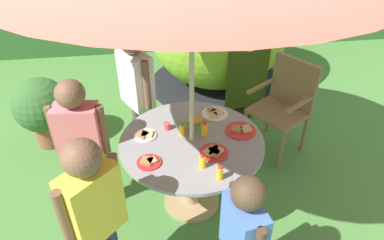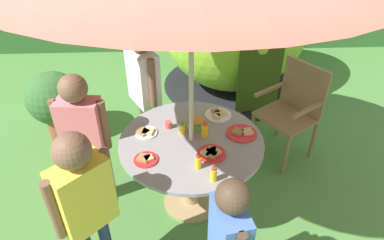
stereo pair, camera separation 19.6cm
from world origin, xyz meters
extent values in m
cube|color=#477A38|center=(0.00, 0.00, -0.01)|extent=(10.00, 10.00, 0.02)
cylinder|color=tan|center=(0.00, 0.00, 0.01)|extent=(0.49, 0.49, 0.03)
cylinder|color=tan|center=(0.00, 0.00, 0.34)|extent=(0.14, 0.14, 0.69)
cylinder|color=gray|center=(0.00, 0.00, 0.70)|extent=(1.15, 1.15, 0.03)
cylinder|color=#B7AD8C|center=(0.00, 0.00, 1.17)|extent=(0.04, 0.04, 2.33)
cylinder|color=brown|center=(0.68, 0.73, 0.22)|extent=(0.04, 0.04, 0.45)
cylinder|color=brown|center=(0.94, 0.34, 0.22)|extent=(0.04, 0.04, 0.45)
cylinder|color=brown|center=(1.02, 0.96, 0.22)|extent=(0.04, 0.04, 0.45)
cylinder|color=brown|center=(1.28, 0.57, 0.22)|extent=(0.04, 0.04, 0.45)
cube|color=brown|center=(0.98, 0.65, 0.46)|extent=(0.66, 0.68, 0.04)
cube|color=brown|center=(1.15, 0.76, 0.74)|extent=(0.31, 0.44, 0.51)
cube|color=brown|center=(0.85, 0.84, 0.68)|extent=(0.40, 0.28, 0.03)
cube|color=brown|center=(1.11, 0.45, 0.68)|extent=(0.40, 0.28, 0.03)
ellipsoid|color=#8CC633|center=(0.68, 2.19, 0.89)|extent=(2.23, 2.08, 1.78)
cylinder|color=black|center=(0.68, 2.19, 0.01)|extent=(2.32, 2.32, 0.01)
cube|color=#314511|center=(0.86, 1.37, 0.49)|extent=(0.53, 0.14, 0.80)
cylinder|color=brown|center=(-1.44, 1.07, 0.13)|extent=(0.28, 0.28, 0.25)
sphere|color=#33602D|center=(-1.44, 1.07, 0.50)|extent=(0.58, 0.58, 0.58)
cylinder|color=brown|center=(-0.46, 0.83, 0.31)|extent=(0.08, 0.08, 0.62)
cylinder|color=brown|center=(-0.39, 0.70, 0.31)|extent=(0.08, 0.08, 0.62)
cube|color=white|center=(-0.42, 0.76, 0.88)|extent=(0.35, 0.41, 0.52)
cylinder|color=brown|center=(-0.52, 0.94, 0.91)|extent=(0.07, 0.07, 0.47)
cylinder|color=brown|center=(-0.33, 0.59, 0.91)|extent=(0.07, 0.07, 0.47)
sphere|color=brown|center=(-0.42, 0.76, 1.26)|extent=(0.23, 0.23, 0.23)
cylinder|color=navy|center=(-0.93, 0.09, 0.29)|extent=(0.08, 0.08, 0.57)
cylinder|color=navy|center=(-0.79, 0.07, 0.29)|extent=(0.08, 0.08, 0.57)
cube|color=#EA727F|center=(-0.86, 0.08, 0.81)|extent=(0.35, 0.21, 0.48)
cylinder|color=brown|center=(-1.05, 0.10, 0.84)|extent=(0.06, 0.06, 0.44)
cylinder|color=brown|center=(-0.68, 0.06, 0.84)|extent=(0.06, 0.06, 0.44)
sphere|color=brown|center=(-0.86, 0.08, 1.17)|extent=(0.22, 0.22, 0.22)
cube|color=yellow|center=(-0.69, -0.66, 0.83)|extent=(0.37, 0.37, 0.49)
cylinder|color=brown|center=(-0.82, -0.79, 0.85)|extent=(0.06, 0.06, 0.44)
cylinder|color=brown|center=(-0.55, -0.53, 0.85)|extent=(0.06, 0.06, 0.44)
sphere|color=brown|center=(-0.69, -0.66, 1.19)|extent=(0.22, 0.22, 0.22)
cube|color=#4C72C6|center=(0.18, -0.90, 0.73)|extent=(0.22, 0.32, 0.44)
cylinder|color=#4C3828|center=(0.15, -0.74, 0.76)|extent=(0.06, 0.06, 0.39)
sphere|color=#4C3828|center=(0.18, -0.90, 1.05)|extent=(0.20, 0.20, 0.20)
cylinder|color=#66B259|center=(0.05, 0.18, 0.74)|extent=(0.16, 0.16, 0.05)
ellipsoid|color=gold|center=(0.05, 0.18, 0.78)|extent=(0.14, 0.14, 0.04)
cylinder|color=white|center=(-0.36, 0.10, 0.72)|extent=(0.18, 0.18, 0.01)
cube|color=tan|center=(-0.35, 0.10, 0.74)|extent=(0.11, 0.11, 0.02)
cube|color=#9E7547|center=(-0.39, 0.10, 0.74)|extent=(0.12, 0.12, 0.02)
cylinder|color=red|center=(0.14, -0.18, 0.72)|extent=(0.22, 0.22, 0.01)
cube|color=tan|center=(0.16, -0.18, 0.74)|extent=(0.12, 0.12, 0.02)
cube|color=#9E7547|center=(0.15, -0.15, 0.74)|extent=(0.09, 0.09, 0.02)
cube|color=tan|center=(0.11, -0.19, 0.74)|extent=(0.11, 0.11, 0.02)
cube|color=#9E7547|center=(0.14, -0.21, 0.74)|extent=(0.10, 0.10, 0.02)
cylinder|color=red|center=(0.41, 0.06, 0.72)|extent=(0.25, 0.25, 0.01)
cube|color=tan|center=(0.46, 0.06, 0.74)|extent=(0.09, 0.09, 0.02)
cube|color=#9E7547|center=(0.38, 0.06, 0.74)|extent=(0.11, 0.11, 0.02)
cylinder|color=white|center=(0.25, 0.33, 0.72)|extent=(0.23, 0.23, 0.01)
cube|color=tan|center=(0.27, 0.33, 0.74)|extent=(0.12, 0.12, 0.02)
cube|color=#9E7547|center=(0.23, 0.37, 0.74)|extent=(0.08, 0.08, 0.02)
cube|color=tan|center=(0.23, 0.29, 0.74)|extent=(0.07, 0.07, 0.02)
cylinder|color=red|center=(-0.35, -0.23, 0.72)|extent=(0.18, 0.18, 0.01)
cube|color=tan|center=(-0.32, -0.23, 0.74)|extent=(0.08, 0.08, 0.02)
cube|color=#9E7547|center=(-0.36, -0.22, 0.74)|extent=(0.11, 0.11, 0.02)
cylinder|color=yellow|center=(-0.07, 0.09, 0.77)|extent=(0.05, 0.05, 0.09)
cylinder|color=green|center=(-0.07, 0.09, 0.82)|extent=(0.03, 0.03, 0.02)
cylinder|color=yellow|center=(0.11, 0.05, 0.77)|extent=(0.06, 0.06, 0.11)
cylinder|color=red|center=(0.11, 0.05, 0.84)|extent=(0.04, 0.04, 0.02)
cylinder|color=yellow|center=(0.13, -0.45, 0.77)|extent=(0.05, 0.05, 0.10)
cylinder|color=red|center=(0.13, -0.45, 0.83)|extent=(0.03, 0.03, 0.02)
cylinder|color=yellow|center=(0.03, -0.32, 0.77)|extent=(0.05, 0.05, 0.10)
cylinder|color=red|center=(0.03, -0.32, 0.82)|extent=(0.03, 0.03, 0.02)
cylinder|color=#E04C47|center=(-0.18, 0.18, 0.75)|extent=(0.06, 0.06, 0.06)
camera|label=1|loc=(-0.29, -2.09, 2.39)|focal=31.63mm
camera|label=2|loc=(-0.09, -2.11, 2.39)|focal=31.63mm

